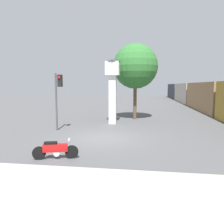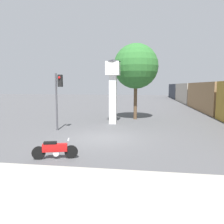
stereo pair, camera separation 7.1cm
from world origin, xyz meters
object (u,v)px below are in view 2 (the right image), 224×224
at_px(freight_train, 197,94).
at_px(street_tree, 136,66).
at_px(motorcycle, 55,150).
at_px(traffic_light, 58,91).
at_px(clock_tower, 113,81).

height_order(freight_train, street_tree, street_tree).
bearing_deg(motorcycle, traffic_light, 94.95).
xyz_separation_m(motorcycle, street_tree, (2.82, 11.30, 4.30)).
height_order(clock_tower, street_tree, street_tree).
bearing_deg(street_tree, motorcycle, -104.03).
distance_m(motorcycle, street_tree, 12.41).
bearing_deg(motorcycle, clock_tower, 67.13).
relative_size(clock_tower, freight_train, 0.10).
xyz_separation_m(motorcycle, clock_tower, (1.16, 8.72, 2.95)).
height_order(clock_tower, freight_train, clock_tower).
relative_size(motorcycle, traffic_light, 0.48).
relative_size(motorcycle, freight_train, 0.03).
bearing_deg(traffic_light, clock_tower, 43.98).
relative_size(clock_tower, traffic_light, 1.32).
xyz_separation_m(freight_train, traffic_light, (-13.57, -20.86, 0.95)).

